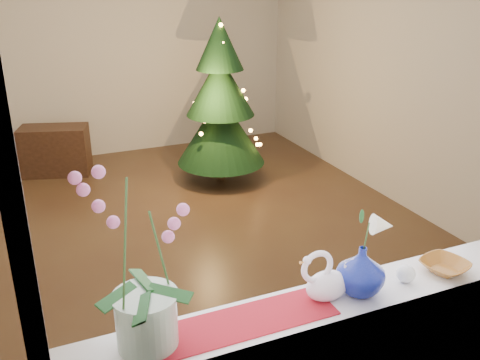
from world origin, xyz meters
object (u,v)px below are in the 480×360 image
object	(u,v)px
paperweight	(406,274)
side_table	(55,151)
blue_vase	(361,267)
swan	(328,275)
orchid_pot	(142,260)
amber_dish	(445,267)
xmas_tree	(220,102)

from	to	relation	value
paperweight	side_table	distance (m)	4.59
blue_vase	swan	bearing A→B (deg)	173.44
orchid_pot	paperweight	bearing A→B (deg)	-1.95
orchid_pot	blue_vase	size ratio (longest dim) A/B	2.87
swan	side_table	world-z (taller)	swan
amber_dish	paperweight	bearing A→B (deg)	179.74
blue_vase	amber_dish	bearing A→B (deg)	-1.76
paperweight	swan	bearing A→B (deg)	175.50
swan	side_table	xyz separation A→B (m)	(-0.66, 4.39, -0.76)
blue_vase	orchid_pot	bearing A→B (deg)	178.36
paperweight	amber_dish	size ratio (longest dim) A/B	0.47
orchid_pot	xmas_tree	size ratio (longest dim) A/B	0.39
orchid_pot	side_table	size ratio (longest dim) A/B	0.94
amber_dish	xmas_tree	size ratio (longest dim) A/B	0.10
paperweight	amber_dish	bearing A→B (deg)	-0.26
orchid_pot	paperweight	xyz separation A→B (m)	(1.07, -0.04, -0.29)
blue_vase	side_table	world-z (taller)	blue_vase
swan	paperweight	size ratio (longest dim) A/B	3.17
amber_dish	blue_vase	bearing A→B (deg)	178.24
blue_vase	paperweight	world-z (taller)	blue_vase
orchid_pot	blue_vase	bearing A→B (deg)	-1.64
blue_vase	amber_dish	xyz separation A→B (m)	(0.43, -0.01, -0.10)
blue_vase	side_table	bearing A→B (deg)	100.34
swan	paperweight	distance (m)	0.37
blue_vase	xmas_tree	distance (m)	3.63
amber_dish	side_table	xyz separation A→B (m)	(-1.23, 4.42, -0.67)
blue_vase	paperweight	xyz separation A→B (m)	(0.22, -0.01, -0.08)
side_table	xmas_tree	bearing A→B (deg)	-11.16
swan	amber_dish	size ratio (longest dim) A/B	1.50
amber_dish	xmas_tree	xyz separation A→B (m)	(0.37, 3.55, -0.09)
blue_vase	paperweight	size ratio (longest dim) A/B	3.00
xmas_tree	blue_vase	bearing A→B (deg)	-102.73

